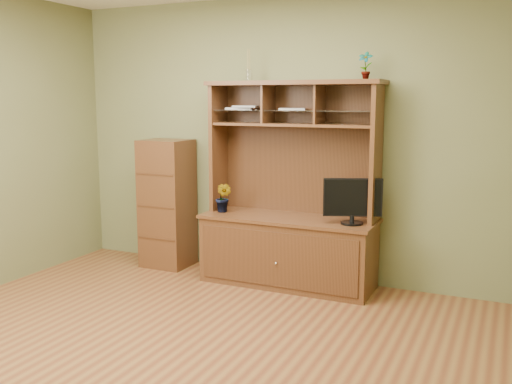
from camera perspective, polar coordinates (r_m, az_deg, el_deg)
The scene contains 8 objects.
room at distance 3.80m, azimuth -8.99°, elevation 3.34°, with size 4.54×4.04×2.74m.
media_hutch at distance 5.37m, azimuth 3.33°, elevation -3.78°, with size 1.66×0.61×1.90m.
monitor at distance 5.03m, azimuth 9.62°, elevation -0.81°, with size 0.49×0.23×0.40m.
orchid_plant at distance 5.51m, azimuth -3.27°, elevation -0.57°, with size 0.16×0.13×0.29m, color #22501B.
top_plant at distance 5.11m, azimuth 10.88°, elevation 12.33°, with size 0.13×0.09×0.24m, color #3F6623.
reed_diffuser at distance 5.49m, azimuth -0.73°, elevation 12.24°, with size 0.06×0.06×0.30m.
magazines at distance 5.44m, azimuth 0.20°, elevation 8.39°, with size 0.84×0.26×0.04m.
side_cabinet at distance 6.00m, azimuth -8.86°, elevation -1.13°, with size 0.47×0.43×1.32m.
Camera 1 is at (2.10, -3.15, 1.74)m, focal length 40.00 mm.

